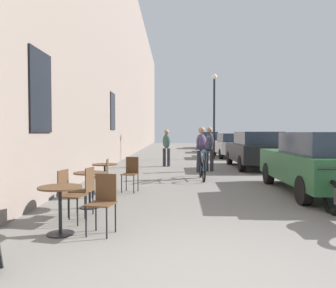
{
  "coord_description": "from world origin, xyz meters",
  "views": [
    {
      "loc": [
        -0.45,
        -3.29,
        1.52
      ],
      "look_at": [
        -0.7,
        17.14,
        0.8
      ],
      "focal_mm": 35.06,
      "sensor_mm": 36.0,
      "label": 1
    }
  ],
  "objects_px": {
    "cafe_chair_near_toward_street": "(69,192)",
    "cafe_chair_mid_toward_street": "(85,188)",
    "parked_car_third": "(230,145)",
    "cafe_table_near": "(60,200)",
    "pedestrian_near": "(209,146)",
    "cafe_table_far": "(105,172)",
    "parked_car_fourth": "(220,142)",
    "cafe_chair_far_toward_street": "(103,175)",
    "cafe_chair_far_toward_wall": "(131,172)",
    "parked_car_second": "(255,149)",
    "cafe_table_mid": "(90,182)",
    "street_lamp": "(214,105)",
    "pedestrian_mid": "(166,146)",
    "cyclist_on_bicycle": "(202,154)",
    "parked_car_fifth": "(208,140)",
    "cafe_chair_near_toward_wall": "(103,199)",
    "parked_car_nearest": "(318,162)"
  },
  "relations": [
    {
      "from": "cafe_chair_near_toward_wall",
      "to": "parked_car_fifth",
      "type": "relative_size",
      "value": 0.2
    },
    {
      "from": "cafe_table_mid",
      "to": "cafe_table_far",
      "type": "relative_size",
      "value": 1.0
    },
    {
      "from": "cafe_table_near",
      "to": "parked_car_nearest",
      "type": "height_order",
      "value": "parked_car_nearest"
    },
    {
      "from": "street_lamp",
      "to": "cafe_chair_near_toward_wall",
      "type": "bearing_deg",
      "value": -103.8
    },
    {
      "from": "pedestrian_near",
      "to": "parked_car_nearest",
      "type": "bearing_deg",
      "value": -65.74
    },
    {
      "from": "cafe_chair_far_toward_wall",
      "to": "parked_car_nearest",
      "type": "bearing_deg",
      "value": -3.24
    },
    {
      "from": "parked_car_nearest",
      "to": "parked_car_fourth",
      "type": "height_order",
      "value": "parked_car_nearest"
    },
    {
      "from": "cafe_table_mid",
      "to": "cafe_chair_far_toward_street",
      "type": "relative_size",
      "value": 0.81
    },
    {
      "from": "cafe_table_mid",
      "to": "parked_car_fifth",
      "type": "height_order",
      "value": "parked_car_fifth"
    },
    {
      "from": "cafe_chair_far_toward_street",
      "to": "cafe_chair_mid_toward_street",
      "type": "bearing_deg",
      "value": -88.4
    },
    {
      "from": "cafe_chair_near_toward_wall",
      "to": "pedestrian_near",
      "type": "distance_m",
      "value": 8.38
    },
    {
      "from": "cafe_table_mid",
      "to": "parked_car_fifth",
      "type": "xyz_separation_m",
      "value": [
        5.19,
        25.32,
        0.3
      ]
    },
    {
      "from": "parked_car_third",
      "to": "cafe_chair_near_toward_street",
      "type": "bearing_deg",
      "value": -110.06
    },
    {
      "from": "cafe_table_mid",
      "to": "street_lamp",
      "type": "bearing_deg",
      "value": 71.83
    },
    {
      "from": "parked_car_fourth",
      "to": "parked_car_second",
      "type": "bearing_deg",
      "value": -91.2
    },
    {
      "from": "cafe_chair_near_toward_street",
      "to": "pedestrian_mid",
      "type": "bearing_deg",
      "value": 80.81
    },
    {
      "from": "pedestrian_near",
      "to": "cyclist_on_bicycle",
      "type": "bearing_deg",
      "value": -102.86
    },
    {
      "from": "cyclist_on_bicycle",
      "to": "cafe_chair_near_toward_street",
      "type": "bearing_deg",
      "value": -117.27
    },
    {
      "from": "cafe_table_far",
      "to": "parked_car_fourth",
      "type": "relative_size",
      "value": 0.18
    },
    {
      "from": "cafe_table_near",
      "to": "cafe_table_far",
      "type": "relative_size",
      "value": 1.0
    },
    {
      "from": "cafe_chair_mid_toward_street",
      "to": "parked_car_fifth",
      "type": "height_order",
      "value": "parked_car_fifth"
    },
    {
      "from": "cafe_table_near",
      "to": "parked_car_fourth",
      "type": "relative_size",
      "value": 0.18
    },
    {
      "from": "cafe_chair_near_toward_wall",
      "to": "parked_car_fifth",
      "type": "height_order",
      "value": "parked_car_fifth"
    },
    {
      "from": "cafe_chair_near_toward_street",
      "to": "cafe_chair_mid_toward_street",
      "type": "distance_m",
      "value": 0.46
    },
    {
      "from": "parked_car_third",
      "to": "parked_car_fourth",
      "type": "xyz_separation_m",
      "value": [
        0.22,
        5.67,
        -0.02
      ]
    },
    {
      "from": "cyclist_on_bicycle",
      "to": "parked_car_nearest",
      "type": "bearing_deg",
      "value": -44.95
    },
    {
      "from": "pedestrian_mid",
      "to": "parked_car_third",
      "type": "relative_size",
      "value": 0.4
    },
    {
      "from": "pedestrian_mid",
      "to": "parked_car_fifth",
      "type": "xyz_separation_m",
      "value": [
        3.78,
        17.2,
        -0.12
      ]
    },
    {
      "from": "cafe_chair_far_toward_street",
      "to": "pedestrian_near",
      "type": "bearing_deg",
      "value": 58.81
    },
    {
      "from": "cafe_chair_near_toward_wall",
      "to": "parked_car_nearest",
      "type": "distance_m",
      "value": 5.66
    },
    {
      "from": "cafe_chair_mid_toward_street",
      "to": "street_lamp",
      "type": "height_order",
      "value": "street_lamp"
    },
    {
      "from": "street_lamp",
      "to": "cafe_chair_mid_toward_street",
      "type": "bearing_deg",
      "value": -107.01
    },
    {
      "from": "cafe_chair_mid_toward_street",
      "to": "parked_car_third",
      "type": "bearing_deg",
      "value": 69.92
    },
    {
      "from": "cafe_chair_mid_toward_street",
      "to": "street_lamp",
      "type": "xyz_separation_m",
      "value": [
        4.03,
        13.17,
        2.59
      ]
    },
    {
      "from": "cafe_chair_far_toward_street",
      "to": "pedestrian_mid",
      "type": "xyz_separation_m",
      "value": [
        1.39,
        6.93,
        0.42
      ]
    },
    {
      "from": "cafe_chair_mid_toward_street",
      "to": "parked_car_third",
      "type": "height_order",
      "value": "parked_car_third"
    },
    {
      "from": "cyclist_on_bicycle",
      "to": "parked_car_nearest",
      "type": "distance_m",
      "value": 3.72
    },
    {
      "from": "cafe_chair_near_toward_street",
      "to": "cafe_chair_mid_toward_street",
      "type": "xyz_separation_m",
      "value": [
        0.15,
        0.43,
        0.0
      ]
    },
    {
      "from": "cafe_chair_mid_toward_street",
      "to": "cafe_chair_near_toward_wall",
      "type": "bearing_deg",
      "value": -61.24
    },
    {
      "from": "cafe_table_near",
      "to": "pedestrian_near",
      "type": "xyz_separation_m",
      "value": [
        3.13,
        8.05,
        0.46
      ]
    },
    {
      "from": "parked_car_nearest",
      "to": "cafe_table_near",
      "type": "bearing_deg",
      "value": -148.06
    },
    {
      "from": "cafe_table_near",
      "to": "parked_car_second",
      "type": "height_order",
      "value": "parked_car_second"
    },
    {
      "from": "cafe_chair_near_toward_street",
      "to": "cafe_chair_near_toward_wall",
      "type": "relative_size",
      "value": 1.0
    },
    {
      "from": "cafe_chair_far_toward_street",
      "to": "cafe_chair_far_toward_wall",
      "type": "relative_size",
      "value": 1.0
    },
    {
      "from": "cyclist_on_bicycle",
      "to": "pedestrian_mid",
      "type": "relative_size",
      "value": 1.06
    },
    {
      "from": "pedestrian_mid",
      "to": "cafe_chair_mid_toward_street",
      "type": "bearing_deg",
      "value": -98.66
    },
    {
      "from": "cafe_chair_near_toward_wall",
      "to": "pedestrian_mid",
      "type": "bearing_deg",
      "value": 85.4
    },
    {
      "from": "cafe_chair_far_toward_wall",
      "to": "parked_car_second",
      "type": "distance_m",
      "value": 7.27
    },
    {
      "from": "parked_car_second",
      "to": "pedestrian_mid",
      "type": "bearing_deg",
      "value": 169.84
    },
    {
      "from": "cafe_table_near",
      "to": "cafe_chair_far_toward_wall",
      "type": "distance_m",
      "value": 3.61
    }
  ]
}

